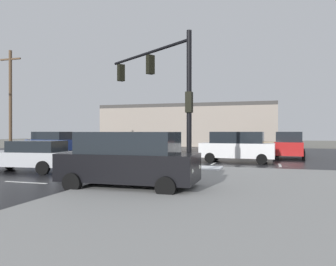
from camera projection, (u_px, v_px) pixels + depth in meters
ground_plane at (128, 161)px, 22.60m from camera, size 120.00×120.00×0.00m
road_asphalt at (128, 161)px, 22.60m from camera, size 44.00×44.00×0.02m
snow_strip_curbside at (184, 167)px, 17.32m from camera, size 4.00×1.60×0.06m
lane_markings at (136, 163)px, 20.93m from camera, size 36.15×36.15×0.01m
traffic_signal_mast at (164, 83)px, 15.56m from camera, size 5.50×3.90×6.33m
fire_hydrant at (175, 172)px, 12.18m from camera, size 0.48×0.26×0.79m
strip_building_background at (188, 125)px, 48.51m from camera, size 25.15×8.00×6.00m
suv_black at (129, 159)px, 11.39m from camera, size 4.87×2.25×2.03m
suv_red at (290, 144)px, 24.85m from camera, size 2.52×4.97×2.03m
sedan_tan at (256, 143)px, 33.36m from camera, size 4.67×2.40×1.58m
sedan_silver at (28, 155)px, 16.43m from camera, size 4.68×2.43×1.58m
suv_blue at (52, 142)px, 30.77m from camera, size 4.98×2.58×2.03m
suv_white at (237, 146)px, 21.62m from camera, size 4.91×2.35×2.03m
sedan_grey at (157, 145)px, 28.84m from camera, size 2.43×4.68×1.58m
utility_pole_far at (10, 100)px, 29.66m from camera, size 2.20×0.28×9.47m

